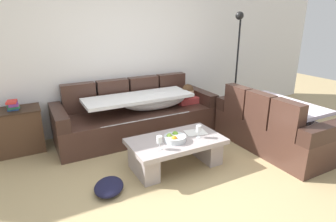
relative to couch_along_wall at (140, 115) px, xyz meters
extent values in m
plane|color=tan|center=(-0.07, -1.63, -0.33)|extent=(14.00, 14.00, 0.00)
cube|color=white|center=(-0.07, 0.52, 1.02)|extent=(9.00, 0.10, 2.70)
cube|color=#422921|center=(-0.05, -0.03, -0.12)|extent=(2.57, 0.92, 0.42)
cube|color=#422921|center=(-0.87, 0.35, 0.32)|extent=(0.52, 0.16, 0.46)
cube|color=#422921|center=(-0.32, 0.35, 0.32)|extent=(0.52, 0.16, 0.46)
cube|color=#422921|center=(0.23, 0.35, 0.32)|extent=(0.52, 0.16, 0.46)
cube|color=#422921|center=(0.78, 0.35, 0.32)|extent=(0.52, 0.16, 0.46)
cube|color=#35211A|center=(-1.24, -0.03, 0.19)|extent=(0.18, 0.92, 0.20)
cube|color=#35211A|center=(1.15, -0.03, 0.19)|extent=(0.18, 0.92, 0.20)
cube|color=#B23838|center=(0.88, -0.04, 0.15)|extent=(0.36, 0.28, 0.11)
sphere|color=tan|center=(0.88, -0.08, 0.31)|extent=(0.21, 0.21, 0.21)
sphere|color=#4C331E|center=(0.88, -0.08, 0.34)|extent=(0.20, 0.20, 0.20)
ellipsoid|color=white|center=(0.26, -0.08, 0.23)|extent=(1.10, 0.44, 0.28)
cube|color=white|center=(-0.05, -0.10, 0.33)|extent=(1.70, 0.60, 0.05)
cube|color=white|center=(-0.05, -0.47, -0.10)|extent=(1.44, 0.04, 0.38)
cube|color=#422921|center=(1.60, -1.40, -0.12)|extent=(0.92, 1.71, 0.42)
cube|color=#422921|center=(1.22, -1.85, 0.32)|extent=(0.16, 0.42, 0.46)
cube|color=#422921|center=(1.22, -1.40, 0.32)|extent=(0.16, 0.42, 0.46)
cube|color=#422921|center=(1.22, -0.95, 0.32)|extent=(0.16, 0.42, 0.46)
cube|color=#35211A|center=(1.60, -2.17, 0.19)|extent=(0.92, 0.18, 0.20)
cube|color=#35211A|center=(1.60, -0.64, 0.19)|extent=(0.92, 0.18, 0.20)
cube|color=#4C4C56|center=(1.61, -0.91, 0.15)|extent=(0.28, 0.36, 0.11)
sphere|color=beige|center=(1.65, -0.91, 0.31)|extent=(0.21, 0.21, 0.21)
sphere|color=#CCB793|center=(1.65, -0.91, 0.34)|extent=(0.20, 0.20, 0.20)
ellipsoid|color=silver|center=(1.65, -1.53, 0.23)|extent=(0.44, 0.79, 0.28)
cube|color=silver|center=(1.67, -1.40, 0.33)|extent=(0.60, 1.24, 0.05)
cube|color=silver|center=(2.04, -1.40, -0.10)|extent=(0.04, 1.06, 0.38)
cube|color=#A49897|center=(0.00, -1.20, 0.02)|extent=(1.20, 0.68, 0.06)
cube|color=#A49897|center=(-0.46, -1.20, -0.17)|extent=(0.20, 0.54, 0.32)
cube|color=#A49897|center=(0.46, -1.20, -0.17)|extent=(0.20, 0.54, 0.32)
cylinder|color=silver|center=(-0.04, -1.25, 0.09)|extent=(0.28, 0.28, 0.07)
sphere|color=olive|center=(-0.10, -1.21, 0.11)|extent=(0.08, 0.08, 0.08)
sphere|color=#6AA72E|center=(0.00, -1.18, 0.11)|extent=(0.08, 0.08, 0.08)
sphere|color=orange|center=(-0.08, -1.31, 0.11)|extent=(0.08, 0.08, 0.08)
cylinder|color=silver|center=(-0.31, -1.36, 0.06)|extent=(0.06, 0.06, 0.01)
cylinder|color=silver|center=(-0.31, -1.36, 0.10)|extent=(0.01, 0.01, 0.07)
cylinder|color=silver|center=(-0.31, -1.36, 0.18)|extent=(0.07, 0.07, 0.08)
cylinder|color=silver|center=(0.28, -1.30, 0.06)|extent=(0.06, 0.06, 0.01)
cylinder|color=silver|center=(0.28, -1.30, 0.10)|extent=(0.01, 0.01, 0.07)
cylinder|color=silver|center=(0.28, -1.30, 0.18)|extent=(0.07, 0.07, 0.08)
cube|color=white|center=(0.33, -1.15, 0.06)|extent=(0.32, 0.26, 0.01)
cube|color=#4B3120|center=(-1.81, 0.22, -0.02)|extent=(0.70, 0.42, 0.62)
cube|color=#342216|center=(-1.81, 0.22, 0.30)|extent=(0.72, 0.44, 0.02)
cube|color=#2D569E|center=(-1.79, 0.23, 0.33)|extent=(0.15, 0.18, 0.02)
cube|color=#338C59|center=(-1.78, 0.22, 0.36)|extent=(0.16, 0.18, 0.04)
cube|color=#72337F|center=(-1.78, 0.22, 0.39)|extent=(0.13, 0.22, 0.04)
cube|color=red|center=(-1.79, 0.22, 0.43)|extent=(0.15, 0.20, 0.03)
cylinder|color=black|center=(1.96, -0.06, -0.32)|extent=(0.28, 0.28, 0.02)
cylinder|color=black|center=(1.96, -0.06, 0.59)|extent=(0.03, 0.03, 1.80)
sphere|color=black|center=(1.84, -0.16, 1.55)|extent=(0.14, 0.14, 0.14)
ellipsoid|color=#191933|center=(-0.94, -1.35, -0.27)|extent=(0.47, 0.50, 0.12)
camera|label=1|loc=(-1.61, -3.98, 1.52)|focal=29.43mm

